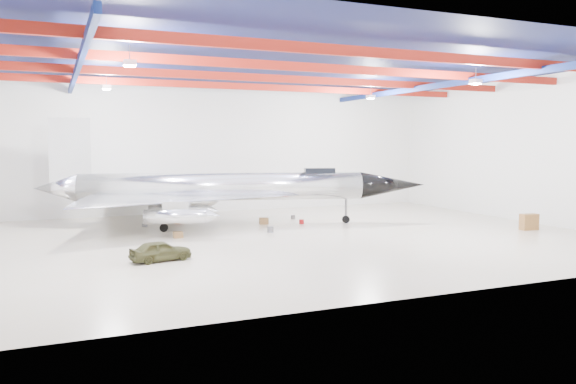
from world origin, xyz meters
name	(u,v)px	position (x,y,z in m)	size (l,w,h in m)	color
floor	(283,238)	(0.00, 0.00, 0.00)	(40.00, 40.00, 0.00)	#BFB498
wall_back	(218,149)	(0.00, 15.00, 5.50)	(40.00, 40.00, 0.00)	silver
wall_right	(523,150)	(20.00, 0.00, 5.50)	(30.00, 30.00, 0.00)	silver
ceiling	(282,63)	(0.00, 0.00, 11.00)	(40.00, 40.00, 0.00)	#0A0F38
ceiling_structure	(282,74)	(0.00, 0.00, 10.32)	(39.50, 29.50, 1.08)	maroon
jet_aircraft	(223,191)	(-2.02, 6.66, 2.56)	(28.07, 20.10, 7.81)	silver
jeep	(161,251)	(-8.46, -4.21, 0.53)	(1.26, 3.13, 1.07)	#39391C
desk	(529,222)	(17.06, -3.67, 0.56)	(1.22, 0.61, 1.12)	brown
crate_ply	(178,235)	(-6.20, 2.46, 0.20)	(0.57, 0.46, 0.40)	olive
toolbox_red	(177,220)	(-4.74, 9.85, 0.16)	(0.46, 0.37, 0.32)	maroon
engine_drum	(270,229)	(0.04, 2.26, 0.20)	(0.44, 0.44, 0.39)	#59595B
parts_bin	(264,221)	(0.98, 6.11, 0.23)	(0.67, 0.53, 0.47)	olive
crate_small	(145,225)	(-7.42, 8.32, 0.12)	(0.35, 0.28, 0.24)	#59595B
tool_chest	(302,222)	(3.62, 5.10, 0.17)	(0.37, 0.37, 0.33)	maroon
spares_box	(293,217)	(4.08, 7.79, 0.16)	(0.36, 0.36, 0.32)	#59595B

